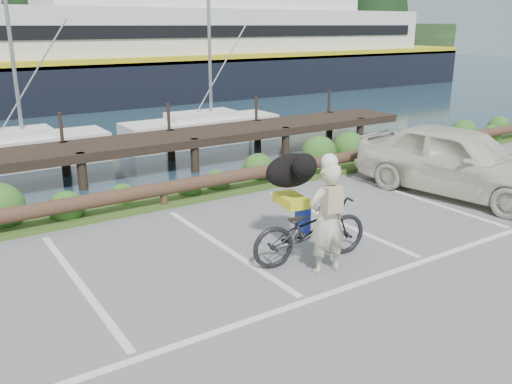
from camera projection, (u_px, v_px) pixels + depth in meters
ground at (290, 291)px, 8.19m from camera, size 72.00×72.00×0.00m
vegetation_strip at (152, 198)px, 12.41m from camera, size 34.00×1.60×0.10m
log_rail at (165, 208)px, 11.86m from camera, size 32.00×0.30×0.60m
bicycle at (310, 229)px, 9.09m from camera, size 2.22×1.04×1.12m
cyclist at (327, 219)px, 8.56m from camera, size 0.72×0.52×1.82m
dog at (292, 170)px, 9.43m from camera, size 0.65×1.10×0.60m
parked_car at (458, 160)px, 12.63m from camera, size 2.79×5.09×1.64m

